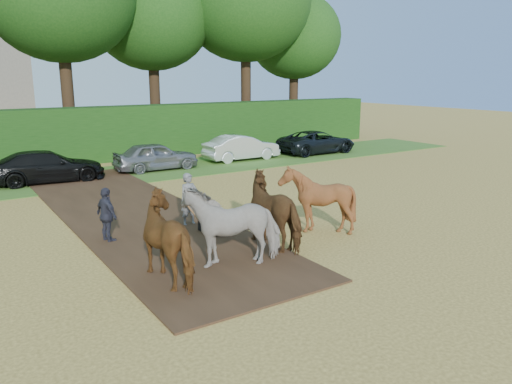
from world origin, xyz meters
TOP-DOWN VIEW (x-y plane):
  - ground at (0.00, 0.00)m, footprint 120.00×120.00m
  - earth_strip at (1.50, 7.00)m, footprint 4.50×17.00m
  - grass_verge at (0.00, 14.00)m, footprint 50.00×5.00m
  - hedgerow at (0.00, 18.50)m, footprint 46.00×1.60m
  - spectator_far at (-0.13, 4.45)m, footprint 0.60×1.01m
  - plough_team at (2.95, 1.48)m, footprint 6.77×5.26m
  - parked_cars at (1.06, 14.15)m, footprint 35.86×2.77m

SIDE VIEW (x-z plane):
  - ground at x=0.00m, z-range 0.00..0.00m
  - grass_verge at x=0.00m, z-range 0.00..0.03m
  - earth_strip at x=1.50m, z-range 0.00..0.05m
  - parked_cars at x=1.06m, z-range -0.02..1.43m
  - spectator_far at x=-0.13m, z-range 0.00..1.61m
  - plough_team at x=2.95m, z-range -0.01..2.04m
  - hedgerow at x=0.00m, z-range 0.00..3.00m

